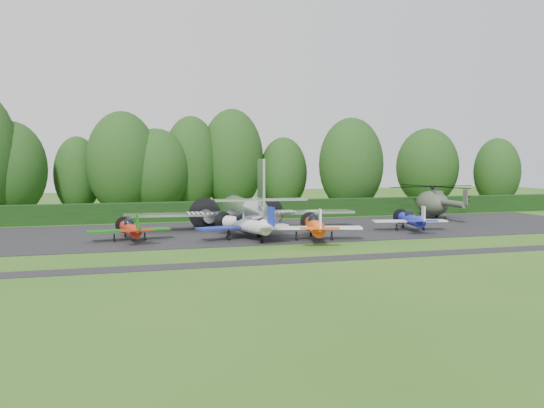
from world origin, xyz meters
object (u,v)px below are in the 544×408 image
object	(u,v)px
light_plane_red	(130,229)
sign_board	(481,202)
helicopter	(433,201)
light_plane_orange	(314,226)
light_plane_blue	(411,220)
light_plane_white	(246,225)
transport_plane	(244,211)

from	to	relation	value
light_plane_red	sign_board	distance (m)	44.96
light_plane_red	helicopter	bearing A→B (deg)	22.00
light_plane_orange	light_plane_blue	bearing A→B (deg)	4.18
light_plane_red	light_plane_blue	size ratio (longest dim) A/B	0.96
light_plane_white	helicopter	distance (m)	26.44
light_plane_white	sign_board	xyz separation A→B (m)	(33.62, 15.98, 0.07)
sign_board	light_plane_white	bearing A→B (deg)	-160.28
light_plane_blue	transport_plane	bearing A→B (deg)	151.47
light_plane_orange	light_plane_red	bearing A→B (deg)	149.16
helicopter	sign_board	bearing A→B (deg)	21.06
light_plane_white	light_plane_blue	bearing A→B (deg)	20.30
light_plane_blue	helicopter	distance (m)	12.95
light_plane_blue	sign_board	bearing A→B (deg)	27.14
transport_plane	sign_board	world-z (taller)	transport_plane
light_plane_red	sign_board	xyz separation A→B (m)	(42.60, 14.37, 0.27)
light_plane_red	light_plane_orange	distance (m)	14.53
light_plane_orange	helicopter	world-z (taller)	helicopter
helicopter	sign_board	xyz separation A→B (m)	(9.65, 4.84, -0.63)
light_plane_white	light_plane_orange	world-z (taller)	light_plane_white
light_plane_red	light_plane_white	world-z (taller)	light_plane_white
light_plane_white	light_plane_orange	xyz separation A→B (m)	(4.98, -2.42, -0.02)
light_plane_orange	sign_board	world-z (taller)	light_plane_orange
light_plane_red	light_plane_white	distance (m)	9.13
transport_plane	helicopter	distance (m)	23.40
light_plane_red	sign_board	bearing A→B (deg)	24.50
light_plane_white	sign_board	world-z (taller)	light_plane_white
light_plane_orange	light_plane_blue	world-z (taller)	light_plane_orange
transport_plane	light_plane_white	xyz separation A→B (m)	(-1.27, -5.45, -0.65)
helicopter	light_plane_orange	bearing A→B (deg)	-150.02
light_plane_red	light_plane_white	xyz separation A→B (m)	(8.98, -1.60, 0.21)
light_plane_red	light_plane_white	bearing A→B (deg)	-4.26
light_plane_white	light_plane_blue	world-z (taller)	light_plane_white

